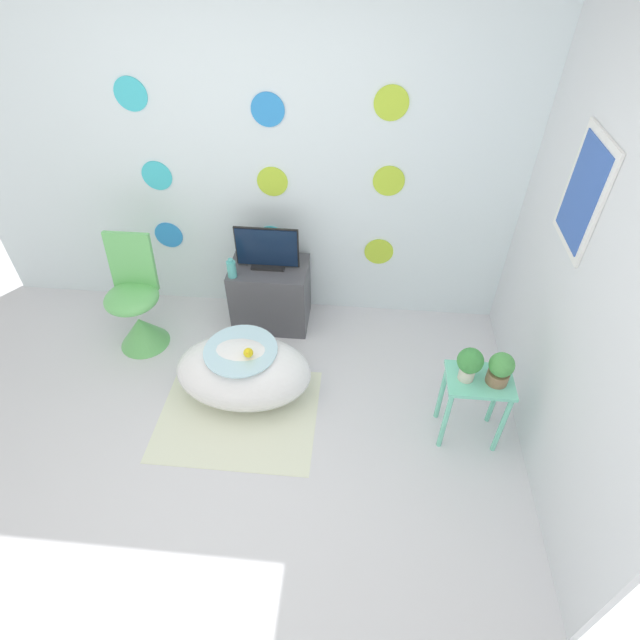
% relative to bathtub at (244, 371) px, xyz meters
% --- Properties ---
extents(ground_plane, '(12.00, 12.00, 0.00)m').
position_rel_bathtub_xyz_m(ground_plane, '(0.06, -0.86, -0.23)').
color(ground_plane, silver).
extents(wall_back_dotted, '(4.57, 0.05, 2.60)m').
position_rel_bathtub_xyz_m(wall_back_dotted, '(0.06, 1.04, 1.07)').
color(wall_back_dotted, white).
rests_on(wall_back_dotted, ground_plane).
extents(wall_right, '(0.06, 2.88, 2.60)m').
position_rel_bathtub_xyz_m(wall_right, '(1.86, 0.08, 1.08)').
color(wall_right, silver).
rests_on(wall_right, ground_plane).
extents(rug, '(1.06, 0.86, 0.01)m').
position_rel_bathtub_xyz_m(rug, '(-0.02, -0.19, -0.23)').
color(rug, silver).
rests_on(rug, ground_plane).
extents(bathtub, '(0.92, 0.59, 0.45)m').
position_rel_bathtub_xyz_m(bathtub, '(0.00, 0.00, 0.00)').
color(bathtub, white).
rests_on(bathtub, ground_plane).
extents(rubber_duck, '(0.06, 0.07, 0.07)m').
position_rel_bathtub_xyz_m(rubber_duck, '(0.07, -0.07, 0.26)').
color(rubber_duck, yellow).
rests_on(rubber_duck, bathtub).
extents(chair, '(0.39, 0.39, 0.89)m').
position_rel_bathtub_xyz_m(chair, '(-0.90, 0.45, 0.06)').
color(chair, '#66C166').
rests_on(chair, ground_plane).
extents(tv_cabinet, '(0.59, 0.41, 0.54)m').
position_rel_bathtub_xyz_m(tv_cabinet, '(0.06, 0.79, 0.04)').
color(tv_cabinet, '#4C4C51').
rests_on(tv_cabinet, ground_plane).
extents(tv, '(0.47, 0.12, 0.33)m').
position_rel_bathtub_xyz_m(tv, '(0.06, 0.79, 0.46)').
color(tv, black).
rests_on(tv, tv_cabinet).
extents(vase, '(0.07, 0.07, 0.15)m').
position_rel_bathtub_xyz_m(vase, '(-0.19, 0.64, 0.38)').
color(vase, '#51B2AD').
rests_on(vase, tv_cabinet).
extents(side_table, '(0.39, 0.28, 0.53)m').
position_rel_bathtub_xyz_m(side_table, '(1.49, -0.19, 0.17)').
color(side_table, '#72D8B7').
rests_on(side_table, ground_plane).
extents(potted_plant_left, '(0.15, 0.15, 0.22)m').
position_rel_bathtub_xyz_m(potted_plant_left, '(1.40, -0.19, 0.43)').
color(potted_plant_left, beige).
rests_on(potted_plant_left, side_table).
extents(potted_plant_right, '(0.15, 0.15, 0.21)m').
position_rel_bathtub_xyz_m(potted_plant_right, '(1.57, -0.20, 0.41)').
color(potted_plant_right, '#8C6B4C').
rests_on(potted_plant_right, side_table).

